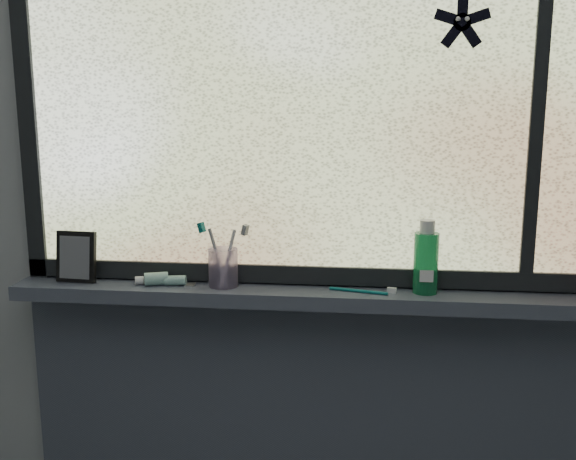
% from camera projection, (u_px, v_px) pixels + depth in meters
% --- Properties ---
extents(wall_back, '(3.00, 0.01, 2.50)m').
position_uv_depth(wall_back, '(304.00, 202.00, 1.78)').
color(wall_back, '#9EA3A8').
rests_on(wall_back, ground).
extents(windowsill, '(1.62, 0.14, 0.04)m').
position_uv_depth(windowsill, '(301.00, 296.00, 1.76)').
color(windowsill, '#444A5A').
rests_on(windowsill, wall_back).
extents(sill_apron, '(1.62, 0.02, 0.98)m').
position_uv_depth(sill_apron, '(302.00, 455.00, 1.91)').
color(sill_apron, '#444A5A').
rests_on(sill_apron, floor).
extents(window_pane, '(1.50, 0.01, 1.00)m').
position_uv_depth(window_pane, '(304.00, 99.00, 1.70)').
color(window_pane, silver).
rests_on(window_pane, wall_back).
extents(frame_bottom, '(1.60, 0.03, 0.05)m').
position_uv_depth(frame_bottom, '(303.00, 274.00, 1.79)').
color(frame_bottom, black).
rests_on(frame_bottom, windowsill).
extents(frame_left, '(0.05, 0.03, 1.10)m').
position_uv_depth(frame_left, '(27.00, 100.00, 1.79)').
color(frame_left, black).
rests_on(frame_left, wall_back).
extents(frame_mullion, '(0.03, 0.03, 1.00)m').
position_uv_depth(frame_mullion, '(538.00, 99.00, 1.63)').
color(frame_mullion, black).
rests_on(frame_mullion, wall_back).
extents(starfish_sticker, '(0.15, 0.02, 0.15)m').
position_uv_depth(starfish_sticker, '(462.00, 22.00, 1.61)').
color(starfish_sticker, black).
rests_on(starfish_sticker, window_pane).
extents(vanity_mirror, '(0.12, 0.07, 0.15)m').
position_uv_depth(vanity_mirror, '(76.00, 257.00, 1.82)').
color(vanity_mirror, black).
rests_on(vanity_mirror, windowsill).
extents(toothpaste_tube, '(0.21, 0.10, 0.04)m').
position_uv_depth(toothpaste_tube, '(164.00, 279.00, 1.79)').
color(toothpaste_tube, white).
rests_on(toothpaste_tube, windowsill).
extents(toothbrush_cup, '(0.10, 0.10, 0.11)m').
position_uv_depth(toothbrush_cup, '(223.00, 268.00, 1.77)').
color(toothbrush_cup, '#B39CCF').
rests_on(toothbrush_cup, windowsill).
extents(toothbrush_lying, '(0.20, 0.06, 0.01)m').
position_uv_depth(toothbrush_lying, '(358.00, 290.00, 1.72)').
color(toothbrush_lying, '#0B6666').
rests_on(toothbrush_lying, windowsill).
extents(mouthwash_bottle, '(0.07, 0.07, 0.16)m').
position_uv_depth(mouthwash_bottle, '(426.00, 257.00, 1.70)').
color(mouthwash_bottle, '#1B8D4E').
rests_on(mouthwash_bottle, windowsill).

